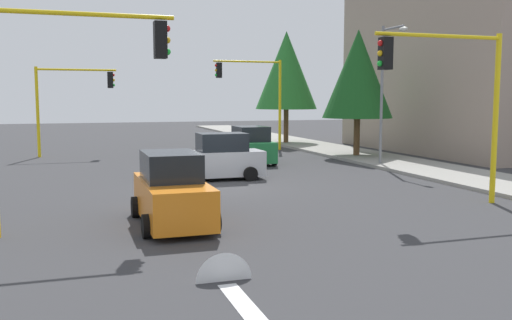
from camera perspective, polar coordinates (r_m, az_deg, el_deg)
ground_plane at (r=22.01m, az=-3.09°, el=-2.72°), size 120.00×120.00×0.00m
sidewalk_kerb at (r=30.78m, az=13.60°, el=-0.16°), size 80.00×4.00×0.15m
lane_arrow_near at (r=10.42m, az=-2.52°, el=-13.02°), size 2.40×1.10×1.10m
apartment_block at (r=38.98m, az=20.44°, el=9.43°), size 16.68×9.30×11.65m
traffic_signal_far_right at (r=34.99m, az=-18.26°, el=6.46°), size 0.36×4.59×5.25m
traffic_signal_near_right at (r=15.00m, az=-18.58°, el=8.18°), size 0.36×4.59×5.69m
traffic_signal_near_left at (r=18.78m, az=19.03°, el=7.35°), size 0.36×4.59×5.51m
traffic_signal_far_left at (r=36.80m, az=-0.15°, el=7.45°), size 0.36×4.59×5.93m
street_lamp_curbside at (r=28.74m, az=13.06°, el=7.94°), size 2.15×0.28×7.00m
tree_roadside_mid at (r=32.97m, az=10.29°, el=8.57°), size 4.01×4.01×7.33m
tree_roadside_far at (r=41.87m, az=3.10°, el=9.06°), size 4.54×4.54×8.31m
car_silver at (r=23.87m, az=-3.81°, el=0.15°), size 1.92×3.85×1.98m
car_green at (r=29.61m, az=-0.62°, el=1.37°), size 3.83×2.08×1.98m
car_orange at (r=15.56m, az=-8.52°, el=-3.22°), size 4.17×1.95×1.98m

